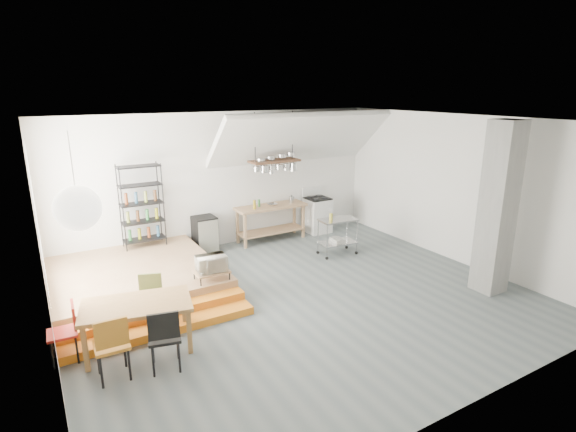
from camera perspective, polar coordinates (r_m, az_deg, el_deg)
floor at (r=8.39m, az=1.52°, el=-10.37°), size 8.00×8.00×0.00m
wall_back at (r=10.86m, az=-8.25°, el=4.53°), size 8.00×0.04×3.20m
wall_left at (r=6.71m, az=-28.87°, el=-4.49°), size 0.04×7.00×3.20m
wall_right at (r=10.44m, az=20.60°, el=3.21°), size 0.04×7.00×3.20m
ceiling at (r=7.54m, az=1.70°, el=12.01°), size 8.00×7.00×0.02m
slope_ceiling at (r=11.00m, az=1.60°, el=9.84°), size 4.40×1.44×1.32m
window_pane at (r=8.10m, az=-29.37°, el=0.17°), size 0.02×2.50×2.20m
platform at (r=9.20m, az=-18.86°, el=-7.44°), size 3.00×3.00×0.40m
step_lower at (r=7.54m, az=-15.55°, el=-13.66°), size 3.00×0.35×0.13m
step_upper at (r=7.81m, az=-16.29°, el=-12.08°), size 3.00×0.35×0.27m
concrete_column at (r=9.02m, az=25.07°, el=0.84°), size 0.50×0.50×3.20m
kitchen_counter at (r=11.23m, az=-2.18°, el=-0.05°), size 1.80×0.60×0.91m
stove at (r=11.98m, az=3.72°, el=0.22°), size 0.60×0.60×1.18m
pot_rack at (r=10.76m, az=-1.55°, el=6.61°), size 1.20×0.50×1.43m
wire_shelving at (r=10.07m, az=-18.10°, el=1.40°), size 0.88×0.38×1.80m
microwave_shelf at (r=8.22m, az=-9.66°, el=-7.00°), size 0.60×0.40×0.16m
paper_lantern at (r=6.49m, az=-25.14°, el=0.91°), size 0.60×0.60×0.60m
dining_table at (r=6.98m, az=-18.66°, el=-11.04°), size 1.68×1.16×0.73m
chair_mustard at (r=6.42m, az=-21.48°, el=-14.72°), size 0.44×0.44×0.94m
chair_black at (r=6.40m, az=-15.44°, el=-14.30°), size 0.51×0.51×0.93m
chair_olive at (r=7.66m, az=-17.08°, el=-9.64°), size 0.49×0.49×0.84m
chair_red at (r=7.14m, az=-26.26°, el=-12.57°), size 0.40×0.40×0.84m
rolling_cart at (r=10.36m, az=6.33°, el=-1.97°), size 0.90×0.56×0.85m
mini_fridge at (r=10.67m, az=-10.50°, el=-2.31°), size 0.50×0.50×0.85m
microwave at (r=8.15m, az=-9.72°, el=-5.95°), size 0.54×0.39×0.29m
bowl at (r=11.11m, az=-2.02°, el=1.45°), size 0.26×0.26×0.06m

